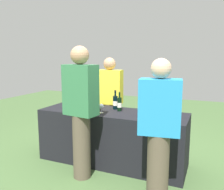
{
  "coord_description": "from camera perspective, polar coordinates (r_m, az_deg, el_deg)",
  "views": [
    {
      "loc": [
        1.36,
        -3.17,
        1.61
      ],
      "look_at": [
        0.0,
        0.0,
        1.05
      ],
      "focal_mm": 37.9,
      "sensor_mm": 36.0,
      "label": 1
    }
  ],
  "objects": [
    {
      "name": "ground_plane",
      "position": [
        3.81,
        0.0,
        -15.77
      ],
      "size": [
        12.0,
        12.0,
        0.0
      ],
      "primitive_type": "plane",
      "color": "#476638"
    },
    {
      "name": "server_pouring",
      "position": [
        4.18,
        -0.57,
        -1.22
      ],
      "size": [
        0.45,
        0.28,
        1.6
      ],
      "rotation": [
        0.0,
        0.0,
        3.23
      ],
      "color": "brown",
      "rests_on": "ground_plane"
    },
    {
      "name": "tasting_table",
      "position": [
        3.66,
        0.0,
        -10.09
      ],
      "size": [
        2.21,
        0.71,
        0.8
      ],
      "primitive_type": "cube",
      "color": "black",
      "rests_on": "ground_plane"
    },
    {
      "name": "wine_bottle_3",
      "position": [
        3.56,
        1.81,
        -2.17
      ],
      "size": [
        0.07,
        0.07,
        0.31
      ],
      "color": "black",
      "rests_on": "tasting_table"
    },
    {
      "name": "wine_glass_2",
      "position": [
        3.44,
        -2.59,
        -2.78
      ],
      "size": [
        0.07,
        0.07,
        0.13
      ],
      "color": "silver",
      "rests_on": "tasting_table"
    },
    {
      "name": "wine_glass_1",
      "position": [
        3.63,
        -7.57,
        -2.1
      ],
      "size": [
        0.07,
        0.07,
        0.15
      ],
      "color": "silver",
      "rests_on": "tasting_table"
    },
    {
      "name": "wine_bottle_1",
      "position": [
        3.74,
        -4.96,
        -1.67
      ],
      "size": [
        0.07,
        0.07,
        0.3
      ],
      "color": "black",
      "rests_on": "tasting_table"
    },
    {
      "name": "guest_1",
      "position": [
        2.61,
        11.3,
        -7.84
      ],
      "size": [
        0.47,
        0.3,
        1.6
      ],
      "rotation": [
        0.0,
        0.0,
        0.15
      ],
      "color": "brown",
      "rests_on": "ground_plane"
    },
    {
      "name": "wine_bottle_2",
      "position": [
        3.68,
        0.8,
        -1.77
      ],
      "size": [
        0.08,
        0.08,
        0.3
      ],
      "color": "black",
      "rests_on": "tasting_table"
    },
    {
      "name": "wine_glass_3",
      "position": [
        3.27,
        6.95,
        -3.52
      ],
      "size": [
        0.07,
        0.07,
        0.13
      ],
      "color": "silver",
      "rests_on": "tasting_table"
    },
    {
      "name": "wine_glass_0",
      "position": [
        3.64,
        -9.76,
        -2.21
      ],
      "size": [
        0.07,
        0.07,
        0.14
      ],
      "color": "silver",
      "rests_on": "tasting_table"
    },
    {
      "name": "wine_bottle_0",
      "position": [
        3.99,
        -8.29,
        -1.03
      ],
      "size": [
        0.08,
        0.08,
        0.3
      ],
      "color": "black",
      "rests_on": "tasting_table"
    },
    {
      "name": "guest_0",
      "position": [
        3.09,
        -7.51,
        -3.27
      ],
      "size": [
        0.46,
        0.3,
        1.75
      ],
      "rotation": [
        0.0,
        0.0,
        -0.15
      ],
      "color": "brown",
      "rests_on": "ground_plane"
    }
  ]
}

